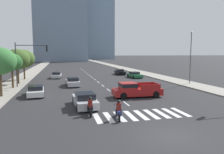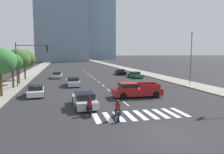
{
  "view_description": "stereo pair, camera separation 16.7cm",
  "coord_description": "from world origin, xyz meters",
  "px_view_note": "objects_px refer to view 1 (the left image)",
  "views": [
    {
      "loc": [
        -6.25,
        -11.2,
        5.01
      ],
      "look_at": [
        0.0,
        14.53,
        2.0
      ],
      "focal_mm": 33.97,
      "sensor_mm": 36.0,
      "label": 1
    },
    {
      "loc": [
        -6.08,
        -11.24,
        5.01
      ],
      "look_at": [
        0.0,
        14.53,
        2.0
      ],
      "focal_mm": 33.97,
      "sensor_mm": 36.0,
      "label": 2
    }
  ],
  "objects_px": {
    "sedan_white_0": "(36,91)",
    "street_tree_fourth": "(24,59)",
    "motorcycle_trailing": "(90,107)",
    "motorcycle_lead": "(119,111)",
    "sedan_silver_4": "(73,82)",
    "sedan_silver_3": "(57,75)",
    "sedan_black_1": "(120,72)",
    "sedan_silver_5": "(85,100)",
    "street_tree_second": "(12,62)",
    "street_tree_third": "(17,59)",
    "sedan_green_2": "(135,75)",
    "traffic_signal_far": "(28,57)",
    "pickup_truck": "(135,90)",
    "street_lamp_east": "(191,54)"
  },
  "relations": [
    {
      "from": "traffic_signal_far",
      "to": "sedan_green_2",
      "type": "bearing_deg",
      "value": 22.67
    },
    {
      "from": "motorcycle_lead",
      "to": "sedan_silver_4",
      "type": "bearing_deg",
      "value": 19.7
    },
    {
      "from": "traffic_signal_far",
      "to": "pickup_truck",
      "type": "bearing_deg",
      "value": -38.57
    },
    {
      "from": "street_tree_third",
      "to": "motorcycle_trailing",
      "type": "bearing_deg",
      "value": -65.2
    },
    {
      "from": "sedan_silver_4",
      "to": "traffic_signal_far",
      "type": "relative_size",
      "value": 0.71
    },
    {
      "from": "pickup_truck",
      "to": "street_tree_second",
      "type": "xyz_separation_m",
      "value": [
        -14.78,
        9.35,
        2.93
      ]
    },
    {
      "from": "pickup_truck",
      "to": "street_tree_third",
      "type": "relative_size",
      "value": 1.02
    },
    {
      "from": "sedan_black_1",
      "to": "sedan_silver_4",
      "type": "height_order",
      "value": "sedan_silver_4"
    },
    {
      "from": "sedan_green_2",
      "to": "sedan_silver_4",
      "type": "distance_m",
      "value": 15.36
    },
    {
      "from": "sedan_silver_3",
      "to": "street_tree_third",
      "type": "distance_m",
      "value": 10.33
    },
    {
      "from": "sedan_silver_5",
      "to": "street_tree_third",
      "type": "distance_m",
      "value": 19.03
    },
    {
      "from": "pickup_truck",
      "to": "traffic_signal_far",
      "type": "bearing_deg",
      "value": -37.64
    },
    {
      "from": "street_tree_second",
      "to": "street_tree_third",
      "type": "height_order",
      "value": "street_tree_third"
    },
    {
      "from": "street_tree_second",
      "to": "street_lamp_east",
      "type": "bearing_deg",
      "value": -4.05
    },
    {
      "from": "motorcycle_lead",
      "to": "pickup_truck",
      "type": "relative_size",
      "value": 0.37
    },
    {
      "from": "sedan_white_0",
      "to": "street_tree_fourth",
      "type": "distance_m",
      "value": 16.75
    },
    {
      "from": "sedan_white_0",
      "to": "street_tree_third",
      "type": "height_order",
      "value": "street_tree_third"
    },
    {
      "from": "traffic_signal_far",
      "to": "street_tree_fourth",
      "type": "bearing_deg",
      "value": 102.43
    },
    {
      "from": "sedan_green_2",
      "to": "sedan_silver_3",
      "type": "distance_m",
      "value": 15.8
    },
    {
      "from": "sedan_silver_5",
      "to": "sedan_black_1",
      "type": "bearing_deg",
      "value": -24.83
    },
    {
      "from": "motorcycle_trailing",
      "to": "sedan_green_2",
      "type": "relative_size",
      "value": 0.45
    },
    {
      "from": "street_tree_second",
      "to": "street_tree_fourth",
      "type": "distance_m",
      "value": 10.01
    },
    {
      "from": "sedan_green_2",
      "to": "street_lamp_east",
      "type": "xyz_separation_m",
      "value": [
        5.55,
        -10.76,
        4.28
      ]
    },
    {
      "from": "traffic_signal_far",
      "to": "sedan_black_1",
      "type": "bearing_deg",
      "value": 39.17
    },
    {
      "from": "motorcycle_trailing",
      "to": "sedan_silver_3",
      "type": "bearing_deg",
      "value": 10.95
    },
    {
      "from": "sedan_black_1",
      "to": "sedan_silver_5",
      "type": "relative_size",
      "value": 0.97
    },
    {
      "from": "motorcycle_lead",
      "to": "street_tree_fourth",
      "type": "bearing_deg",
      "value": 33.51
    },
    {
      "from": "sedan_green_2",
      "to": "street_tree_second",
      "type": "xyz_separation_m",
      "value": [
        -21.27,
        -8.86,
        3.18
      ]
    },
    {
      "from": "motorcycle_lead",
      "to": "sedan_silver_5",
      "type": "bearing_deg",
      "value": 37.82
    },
    {
      "from": "sedan_white_0",
      "to": "pickup_truck",
      "type": "bearing_deg",
      "value": -111.8
    },
    {
      "from": "traffic_signal_far",
      "to": "street_lamp_east",
      "type": "height_order",
      "value": "street_lamp_east"
    },
    {
      "from": "sedan_green_2",
      "to": "street_tree_third",
      "type": "relative_size",
      "value": 0.85
    },
    {
      "from": "sedan_black_1",
      "to": "sedan_silver_4",
      "type": "bearing_deg",
      "value": -36.02
    },
    {
      "from": "motorcycle_lead",
      "to": "sedan_silver_3",
      "type": "relative_size",
      "value": 0.44
    },
    {
      "from": "sedan_black_1",
      "to": "street_tree_second",
      "type": "xyz_separation_m",
      "value": [
        -20.01,
        -15.48,
        3.15
      ]
    },
    {
      "from": "motorcycle_trailing",
      "to": "sedan_silver_4",
      "type": "xyz_separation_m",
      "value": [
        -0.55,
        15.68,
        0.02
      ]
    },
    {
      "from": "sedan_silver_3",
      "to": "street_lamp_east",
      "type": "relative_size",
      "value": 0.58
    },
    {
      "from": "motorcycle_lead",
      "to": "pickup_truck",
      "type": "height_order",
      "value": "pickup_truck"
    },
    {
      "from": "sedan_green_2",
      "to": "traffic_signal_far",
      "type": "relative_size",
      "value": 0.74
    },
    {
      "from": "pickup_truck",
      "to": "sedan_green_2",
      "type": "height_order",
      "value": "pickup_truck"
    },
    {
      "from": "street_tree_third",
      "to": "sedan_white_0",
      "type": "bearing_deg",
      "value": -69.94
    },
    {
      "from": "sedan_white_0",
      "to": "street_tree_fourth",
      "type": "relative_size",
      "value": 0.79
    },
    {
      "from": "sedan_silver_3",
      "to": "street_tree_second",
      "type": "height_order",
      "value": "street_tree_second"
    },
    {
      "from": "sedan_silver_3",
      "to": "street_tree_fourth",
      "type": "relative_size",
      "value": 0.87
    },
    {
      "from": "motorcycle_trailing",
      "to": "sedan_silver_4",
      "type": "relative_size",
      "value": 0.47
    },
    {
      "from": "sedan_silver_3",
      "to": "street_tree_second",
      "type": "xyz_separation_m",
      "value": [
        -5.78,
        -11.96,
        3.19
      ]
    },
    {
      "from": "motorcycle_trailing",
      "to": "sedan_silver_3",
      "type": "relative_size",
      "value": 0.45
    },
    {
      "from": "motorcycle_trailing",
      "to": "motorcycle_lead",
      "type": "bearing_deg",
      "value": -125.65
    },
    {
      "from": "sedan_green_2",
      "to": "traffic_signal_far",
      "type": "xyz_separation_m",
      "value": [
        -19.25,
        -8.04,
        3.94
      ]
    },
    {
      "from": "sedan_green_2",
      "to": "street_lamp_east",
      "type": "bearing_deg",
      "value": 25.33
    }
  ]
}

